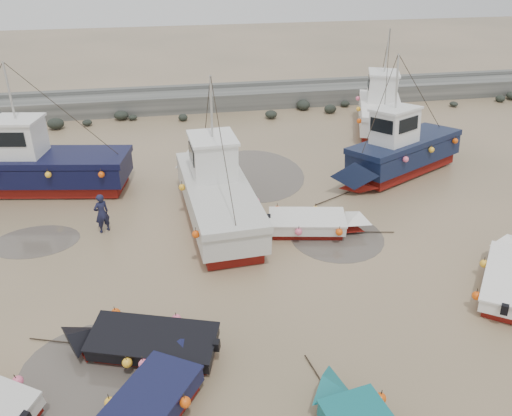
{
  "coord_description": "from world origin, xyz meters",
  "views": [
    {
      "loc": [
        -1.73,
        -13.54,
        11.26
      ],
      "look_at": [
        1.39,
        4.03,
        1.4
      ],
      "focal_mm": 35.0,
      "sensor_mm": 36.0,
      "label": 1
    }
  ],
  "objects_px": {
    "dinghy_3": "(511,274)",
    "cabin_boat_0": "(34,165)",
    "cabin_boat_2": "(399,151)",
    "person": "(105,231)",
    "dinghy_4": "(143,339)",
    "dinghy_5": "(316,221)",
    "cabin_boat_1": "(215,190)",
    "cabin_boat_3": "(379,108)",
    "dinghy_1": "(149,406)"
  },
  "relations": [
    {
      "from": "dinghy_4",
      "to": "cabin_boat_3",
      "type": "relative_size",
      "value": 0.67
    },
    {
      "from": "dinghy_5",
      "to": "cabin_boat_0",
      "type": "xyz_separation_m",
      "value": [
        -12.47,
        6.39,
        0.75
      ]
    },
    {
      "from": "cabin_boat_0",
      "to": "cabin_boat_2",
      "type": "relative_size",
      "value": 1.21
    },
    {
      "from": "dinghy_4",
      "to": "cabin_boat_1",
      "type": "xyz_separation_m",
      "value": [
        3.06,
        8.02,
        0.77
      ]
    },
    {
      "from": "dinghy_3",
      "to": "cabin_boat_3",
      "type": "xyz_separation_m",
      "value": [
        1.75,
        16.7,
        0.84
      ]
    },
    {
      "from": "cabin_boat_3",
      "to": "dinghy_3",
      "type": "bearing_deg",
      "value": -76.73
    },
    {
      "from": "cabin_boat_1",
      "to": "cabin_boat_2",
      "type": "xyz_separation_m",
      "value": [
        9.83,
        2.67,
        0.04
      ]
    },
    {
      "from": "cabin_boat_0",
      "to": "cabin_boat_3",
      "type": "bearing_deg",
      "value": -65.11
    },
    {
      "from": "dinghy_3",
      "to": "cabin_boat_0",
      "type": "relative_size",
      "value": 0.49
    },
    {
      "from": "dinghy_4",
      "to": "cabin_boat_1",
      "type": "bearing_deg",
      "value": -2.65
    },
    {
      "from": "dinghy_3",
      "to": "cabin_boat_0",
      "type": "distance_m",
      "value": 21.51
    },
    {
      "from": "dinghy_1",
      "to": "dinghy_5",
      "type": "xyz_separation_m",
      "value": [
        6.84,
        8.32,
        0.01
      ]
    },
    {
      "from": "cabin_boat_0",
      "to": "cabin_boat_3",
      "type": "relative_size",
      "value": 1.24
    },
    {
      "from": "dinghy_3",
      "to": "cabin_boat_0",
      "type": "height_order",
      "value": "cabin_boat_0"
    },
    {
      "from": "dinghy_4",
      "to": "cabin_boat_2",
      "type": "distance_m",
      "value": 16.76
    },
    {
      "from": "dinghy_5",
      "to": "person",
      "type": "relative_size",
      "value": 3.04
    },
    {
      "from": "cabin_boat_1",
      "to": "person",
      "type": "height_order",
      "value": "cabin_boat_1"
    },
    {
      "from": "dinghy_3",
      "to": "cabin_boat_2",
      "type": "height_order",
      "value": "cabin_boat_2"
    },
    {
      "from": "dinghy_5",
      "to": "cabin_boat_2",
      "type": "height_order",
      "value": "cabin_boat_2"
    },
    {
      "from": "dinghy_5",
      "to": "cabin_boat_0",
      "type": "distance_m",
      "value": 14.03
    },
    {
      "from": "dinghy_1",
      "to": "cabin_boat_0",
      "type": "distance_m",
      "value": 15.77
    },
    {
      "from": "dinghy_3",
      "to": "person",
      "type": "relative_size",
      "value": 3.06
    },
    {
      "from": "dinghy_3",
      "to": "cabin_boat_2",
      "type": "bearing_deg",
      "value": 128.75
    },
    {
      "from": "dinghy_4",
      "to": "dinghy_1",
      "type": "bearing_deg",
      "value": -156.53
    },
    {
      "from": "dinghy_5",
      "to": "cabin_boat_3",
      "type": "relative_size",
      "value": 0.6
    },
    {
      "from": "cabin_boat_0",
      "to": "person",
      "type": "relative_size",
      "value": 6.24
    },
    {
      "from": "dinghy_1",
      "to": "cabin_boat_2",
      "type": "xyz_separation_m",
      "value": [
        12.66,
        13.2,
        0.81
      ]
    },
    {
      "from": "cabin_boat_3",
      "to": "dinghy_5",
      "type": "bearing_deg",
      "value": -103.42
    },
    {
      "from": "dinghy_5",
      "to": "cabin_boat_2",
      "type": "bearing_deg",
      "value": 140.55
    },
    {
      "from": "dinghy_4",
      "to": "person",
      "type": "height_order",
      "value": "dinghy_4"
    },
    {
      "from": "cabin_boat_1",
      "to": "cabin_boat_3",
      "type": "distance_m",
      "value": 15.15
    },
    {
      "from": "dinghy_1",
      "to": "cabin_boat_1",
      "type": "distance_m",
      "value": 10.93
    },
    {
      "from": "dinghy_3",
      "to": "cabin_boat_2",
      "type": "distance_m",
      "value": 9.71
    },
    {
      "from": "cabin_boat_0",
      "to": "person",
      "type": "distance_m",
      "value": 6.05
    },
    {
      "from": "dinghy_1",
      "to": "person",
      "type": "bearing_deg",
      "value": 136.67
    },
    {
      "from": "cabin_boat_0",
      "to": "cabin_boat_1",
      "type": "bearing_deg",
      "value": -106.72
    },
    {
      "from": "cabin_boat_2",
      "to": "cabin_boat_0",
      "type": "bearing_deg",
      "value": 58.51
    },
    {
      "from": "dinghy_1",
      "to": "cabin_boat_0",
      "type": "bearing_deg",
      "value": 146.05
    },
    {
      "from": "cabin_boat_0",
      "to": "cabin_boat_1",
      "type": "relative_size",
      "value": 1.01
    },
    {
      "from": "dinghy_3",
      "to": "cabin_boat_1",
      "type": "xyz_separation_m",
      "value": [
        -9.89,
        7.01,
        0.77
      ]
    },
    {
      "from": "dinghy_4",
      "to": "dinghy_5",
      "type": "distance_m",
      "value": 9.15
    },
    {
      "from": "dinghy_5",
      "to": "cabin_boat_3",
      "type": "xyz_separation_m",
      "value": [
        7.63,
        11.91,
        0.82
      ]
    },
    {
      "from": "dinghy_3",
      "to": "person",
      "type": "bearing_deg",
      "value": -165.35
    },
    {
      "from": "dinghy_4",
      "to": "cabin_boat_3",
      "type": "height_order",
      "value": "cabin_boat_3"
    },
    {
      "from": "person",
      "to": "cabin_boat_1",
      "type": "bearing_deg",
      "value": 153.73
    },
    {
      "from": "cabin_boat_0",
      "to": "cabin_boat_3",
      "type": "xyz_separation_m",
      "value": [
        20.1,
        5.52,
        0.07
      ]
    },
    {
      "from": "cabin_boat_0",
      "to": "cabin_boat_1",
      "type": "distance_m",
      "value": 9.44
    },
    {
      "from": "dinghy_3",
      "to": "dinghy_4",
      "type": "height_order",
      "value": "same"
    },
    {
      "from": "dinghy_3",
      "to": "cabin_boat_0",
      "type": "bearing_deg",
      "value": -172.99
    },
    {
      "from": "cabin_boat_1",
      "to": "cabin_boat_0",
      "type": "bearing_deg",
      "value": 149.13
    }
  ]
}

